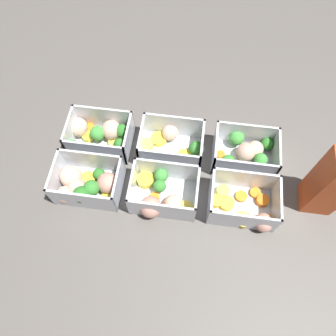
{
  "coord_description": "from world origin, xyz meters",
  "views": [
    {
      "loc": [
        0.05,
        -0.34,
        0.71
      ],
      "look_at": [
        0.0,
        0.0,
        0.03
      ],
      "focal_mm": 35.0,
      "sensor_mm": 36.0,
      "label": 1
    }
  ],
  "objects_px": {
    "container_near_center": "(162,195)",
    "container_far_right": "(246,152)",
    "container_near_right": "(245,206)",
    "container_near_left": "(86,184)",
    "container_far_left": "(99,134)",
    "juice_carton": "(331,183)",
    "container_far_center": "(174,145)"
  },
  "relations": [
    {
      "from": "container_near_center",
      "to": "juice_carton",
      "type": "height_order",
      "value": "juice_carton"
    },
    {
      "from": "container_near_right",
      "to": "container_far_left",
      "type": "distance_m",
      "value": 0.38
    },
    {
      "from": "container_near_right",
      "to": "juice_carton",
      "type": "height_order",
      "value": "juice_carton"
    },
    {
      "from": "container_far_right",
      "to": "container_far_left",
      "type": "bearing_deg",
      "value": 179.66
    },
    {
      "from": "container_near_right",
      "to": "juice_carton",
      "type": "distance_m",
      "value": 0.18
    },
    {
      "from": "container_near_center",
      "to": "container_far_left",
      "type": "xyz_separation_m",
      "value": [
        -0.17,
        0.14,
        0.0
      ]
    },
    {
      "from": "container_near_center",
      "to": "container_far_right",
      "type": "relative_size",
      "value": 1.02
    },
    {
      "from": "container_far_center",
      "to": "juice_carton",
      "type": "height_order",
      "value": "juice_carton"
    },
    {
      "from": "container_near_left",
      "to": "container_near_center",
      "type": "bearing_deg",
      "value": -1.0
    },
    {
      "from": "container_far_left",
      "to": "container_near_left",
      "type": "bearing_deg",
      "value": -89.23
    },
    {
      "from": "container_near_center",
      "to": "container_near_left",
      "type": "bearing_deg",
      "value": 179.0
    },
    {
      "from": "container_near_right",
      "to": "container_far_center",
      "type": "distance_m",
      "value": 0.22
    },
    {
      "from": "juice_carton",
      "to": "container_near_center",
      "type": "bearing_deg",
      "value": -172.52
    },
    {
      "from": "container_near_right",
      "to": "container_far_left",
      "type": "xyz_separation_m",
      "value": [
        -0.36,
        0.14,
        0.0
      ]
    },
    {
      "from": "container_near_left",
      "to": "container_near_center",
      "type": "height_order",
      "value": "same"
    },
    {
      "from": "container_near_left",
      "to": "container_far_center",
      "type": "height_order",
      "value": "same"
    },
    {
      "from": "container_far_right",
      "to": "juice_carton",
      "type": "bearing_deg",
      "value": -29.06
    },
    {
      "from": "container_far_left",
      "to": "juice_carton",
      "type": "xyz_separation_m",
      "value": [
        0.52,
        -0.09,
        0.07
      ]
    },
    {
      "from": "container_near_center",
      "to": "container_near_right",
      "type": "relative_size",
      "value": 1.0
    },
    {
      "from": "container_near_right",
      "to": "container_far_right",
      "type": "relative_size",
      "value": 1.02
    },
    {
      "from": "container_near_center",
      "to": "container_far_center",
      "type": "xyz_separation_m",
      "value": [
        0.01,
        0.13,
        -0.0
      ]
    },
    {
      "from": "container_near_center",
      "to": "container_far_left",
      "type": "bearing_deg",
      "value": 142.04
    },
    {
      "from": "container_near_center",
      "to": "container_near_right",
      "type": "distance_m",
      "value": 0.18
    },
    {
      "from": "container_far_right",
      "to": "container_near_center",
      "type": "bearing_deg",
      "value": -143.95
    },
    {
      "from": "container_far_right",
      "to": "juice_carton",
      "type": "height_order",
      "value": "juice_carton"
    },
    {
      "from": "juice_carton",
      "to": "container_far_center",
      "type": "bearing_deg",
      "value": 165.32
    },
    {
      "from": "container_near_left",
      "to": "container_far_left",
      "type": "xyz_separation_m",
      "value": [
        -0.0,
        0.13,
        0.0
      ]
    },
    {
      "from": "container_far_left",
      "to": "juice_carton",
      "type": "distance_m",
      "value": 0.53
    },
    {
      "from": "container_near_left",
      "to": "container_near_right",
      "type": "bearing_deg",
      "value": -0.38
    },
    {
      "from": "container_near_left",
      "to": "container_near_right",
      "type": "xyz_separation_m",
      "value": [
        0.36,
        -0.0,
        -0.0
      ]
    },
    {
      "from": "container_near_left",
      "to": "container_far_left",
      "type": "bearing_deg",
      "value": 90.77
    },
    {
      "from": "container_near_right",
      "to": "container_far_center",
      "type": "height_order",
      "value": "same"
    }
  ]
}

